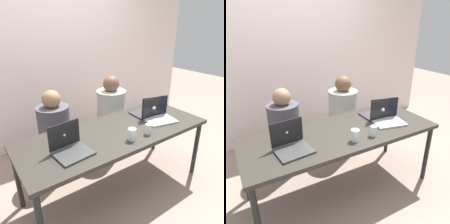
# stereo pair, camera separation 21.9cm
# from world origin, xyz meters

# --- Properties ---
(ground_plane) EXTENTS (12.00, 12.00, 0.00)m
(ground_plane) POSITION_xyz_m (0.00, 0.00, 0.00)
(ground_plane) COLOR gray
(back_wall) EXTENTS (5.12, 0.10, 2.50)m
(back_wall) POSITION_xyz_m (0.00, 1.49, 1.25)
(back_wall) COLOR silver
(back_wall) RESTS_ON ground
(desk) EXTENTS (1.97, 0.77, 0.72)m
(desk) POSITION_xyz_m (0.00, 0.00, 0.66)
(desk) COLOR #2F2B25
(desk) RESTS_ON ground
(person_on_left) EXTENTS (0.43, 0.43, 1.05)m
(person_on_left) POSITION_xyz_m (-0.40, 0.66, 0.47)
(person_on_left) COLOR #4B4853
(person_on_left) RESTS_ON ground
(person_on_right) EXTENTS (0.42, 0.42, 1.10)m
(person_on_right) POSITION_xyz_m (0.40, 0.66, 0.49)
(person_on_right) COLOR #B1B0A9
(person_on_right) RESTS_ON ground
(laptop_front_right) EXTENTS (0.37, 0.32, 0.24)m
(laptop_front_right) POSITION_xyz_m (0.55, -0.05, 0.77)
(laptop_front_right) COLOR #AEB4B7
(laptop_front_right) RESTS_ON desk
(laptop_back_right) EXTENTS (0.30, 0.29, 0.24)m
(laptop_back_right) POSITION_xyz_m (0.52, 0.10, 0.77)
(laptop_back_right) COLOR #3A343B
(laptop_back_right) RESTS_ON desk
(laptop_front_left) EXTENTS (0.32, 0.30, 0.24)m
(laptop_front_left) POSITION_xyz_m (-0.55, -0.08, 0.77)
(laptop_front_left) COLOR #3B3D3C
(laptop_front_left) RESTS_ON desk
(water_glass_right) EXTENTS (0.06, 0.06, 0.10)m
(water_glass_right) POSITION_xyz_m (0.22, -0.23, 0.76)
(water_glass_right) COLOR silver
(water_glass_right) RESTS_ON desk
(water_glass_center) EXTENTS (0.08, 0.08, 0.11)m
(water_glass_center) POSITION_xyz_m (0.01, -0.22, 0.77)
(water_glass_center) COLOR white
(water_glass_center) RESTS_ON desk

